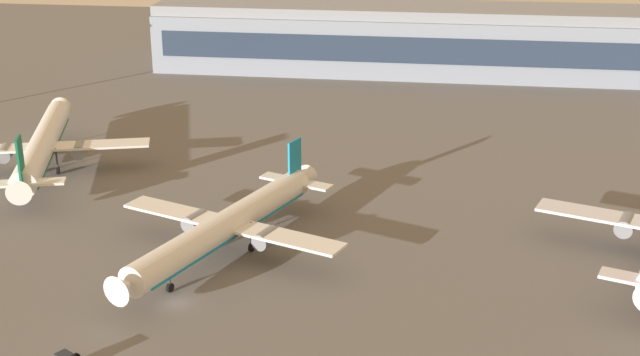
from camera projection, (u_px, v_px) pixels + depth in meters
ground_plane at (177, 303)px, 106.06m from camera, size 416.00×416.00×0.00m
terminal_building at (458, 41)px, 213.57m from camera, size 148.71×22.40×16.40m
airplane_taxiway_distant at (228, 225)px, 117.65m from camera, size 33.10×41.98×11.22m
airplane_terminal_side at (42, 145)px, 148.66m from camera, size 35.75×45.52×11.90m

